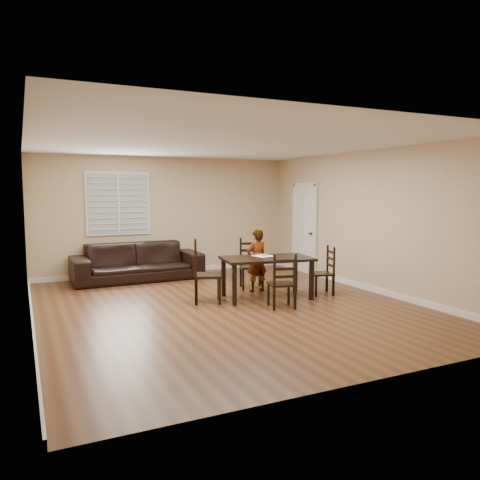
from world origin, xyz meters
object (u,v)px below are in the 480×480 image
chair_left (200,274)px  donut (265,255)px  chair_right (327,272)px  chair_far (284,284)px  sofa (138,262)px  chair_near (251,265)px  dining_table (267,262)px  child (257,261)px

chair_left → donut: chair_left is taller
chair_right → chair_far: bearing=-48.3°
chair_far → chair_right: chair_far is taller
sofa → chair_left: bearing=-79.6°
chair_left → chair_far: bearing=-114.2°
donut → chair_far: bearing=-100.2°
chair_near → sofa: size_ratio=0.36×
dining_table → donut: (0.05, 0.17, 0.11)m
chair_left → chair_right: size_ratio=1.20×
donut → sofa: size_ratio=0.04×
chair_left → child: bearing=-54.6°
chair_near → chair_right: 1.56m
chair_near → chair_right: chair_near is taller
dining_table → chair_far: (-0.13, -0.82, -0.24)m
chair_far → sofa: 3.85m
child → chair_near: bearing=-105.8°
chair_far → sofa: (-1.58, 3.51, -0.01)m
dining_table → donut: size_ratio=16.45×
chair_near → chair_left: size_ratio=0.91×
chair_far → child: (0.22, 1.39, 0.18)m
chair_right → sofa: bearing=-118.7°
chair_left → sofa: 2.54m
child → donut: size_ratio=11.61×
dining_table → sofa: sofa is taller
chair_near → chair_right: size_ratio=1.10×
chair_near → sofa: (-1.89, 1.70, -0.05)m
chair_near → chair_far: chair_near is taller
chair_left → sofa: chair_left is taller
chair_near → chair_far: (-0.30, -1.81, -0.04)m
chair_left → donut: bearing=-71.8°
child → chair_left: bearing=10.9°
dining_table → donut: bearing=83.7°
chair_right → chair_left: bearing=-83.4°
dining_table → sofa: size_ratio=0.62×
dining_table → chair_right: chair_right is taller
chair_left → donut: 1.27m
chair_left → chair_right: 2.41m
donut → chair_near: bearing=81.4°
chair_far → donut: bearing=-87.6°
chair_far → chair_left: size_ratio=0.84×
chair_left → sofa: (-0.52, 2.48, -0.09)m
chair_far → donut: 1.07m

